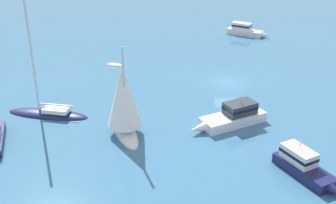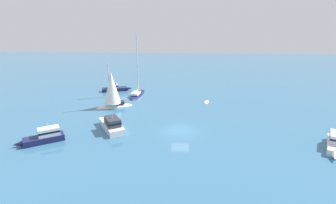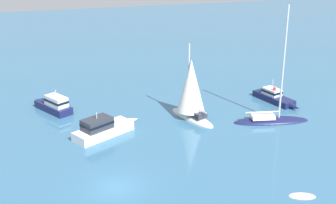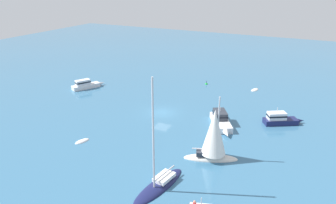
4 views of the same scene
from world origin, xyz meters
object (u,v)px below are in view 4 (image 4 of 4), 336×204
at_px(cabin_cruiser, 221,120).
at_px(tender, 82,141).
at_px(dinghy, 255,90).
at_px(sailboat, 213,138).
at_px(channel_buoy, 206,84).
at_px(powerboat, 280,119).
at_px(launch, 86,85).
at_px(ketch, 159,184).

relative_size(cabin_cruiser, tender, 3.20).
relative_size(dinghy, sailboat, 0.30).
bearing_deg(cabin_cruiser, channel_buoy, 176.10).
bearing_deg(dinghy, powerboat, 38.04).
bearing_deg(sailboat, powerboat, 45.66).
distance_m(cabin_cruiser, sailboat, 9.83).
distance_m(launch, channel_buoy, 23.74).
bearing_deg(sailboat, ketch, -134.19).
bearing_deg(sailboat, channel_buoy, 89.39).
xyz_separation_m(ketch, powerboat, (8.61, 21.33, 0.52)).
distance_m(powerboat, launch, 36.16).
distance_m(cabin_cruiser, channel_buoy, 19.34).
bearing_deg(cabin_cruiser, powerboat, 89.50).
bearing_deg(powerboat, ketch, -143.42).
xyz_separation_m(launch, channel_buoy, (19.97, 12.82, -0.71)).
xyz_separation_m(powerboat, channel_buoy, (-16.19, 12.95, -0.74)).
distance_m(powerboat, channel_buoy, 20.75).
relative_size(dinghy, powerboat, 0.43).
height_order(ketch, sailboat, ketch).
bearing_deg(cabin_cruiser, dinghy, 146.86).
distance_m(dinghy, launch, 32.46).
distance_m(dinghy, powerboat, 15.32).
bearing_deg(dinghy, channel_buoy, -73.07).
height_order(ketch, channel_buoy, ketch).
bearing_deg(launch, dinghy, -37.85).
bearing_deg(launch, sailboat, -87.09).
height_order(dinghy, channel_buoy, channel_buoy).
bearing_deg(channel_buoy, launch, -147.30).
distance_m(dinghy, cabin_cruiser, 18.15).
distance_m(cabin_cruiser, tender, 19.56).
bearing_deg(tender, sailboat, -60.36).
distance_m(ketch, sailboat, 8.57).
bearing_deg(launch, tender, -114.04).
xyz_separation_m(ketch, dinghy, (1.91, 35.09, -0.23)).
xyz_separation_m(dinghy, tender, (-15.53, -31.05, 0.00)).
xyz_separation_m(cabin_cruiser, tender, (-14.64, -12.94, -0.77)).
height_order(dinghy, tender, tender).
xyz_separation_m(dinghy, cabin_cruiser, (-0.88, -18.11, 0.77)).
xyz_separation_m(ketch, cabin_cruiser, (1.03, 16.98, 0.54)).
relative_size(ketch, launch, 1.94).
height_order(powerboat, tender, powerboat).
height_order(dinghy, cabin_cruiser, cabin_cruiser).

